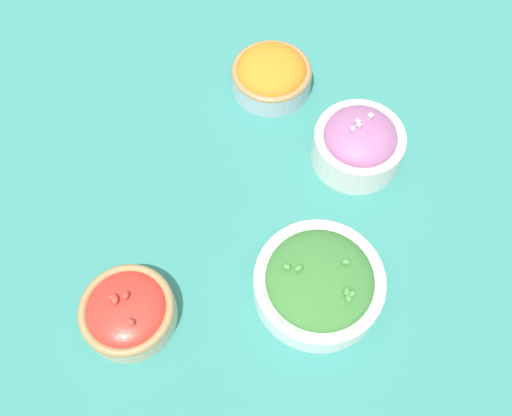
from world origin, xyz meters
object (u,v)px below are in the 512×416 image
object	(u,v)px
bowl_red_onion	(359,143)
bowl_cherry_tomatoes	(128,311)
bowl_broccoli	(319,282)
bowl_carrots	(272,74)

from	to	relation	value
bowl_red_onion	bowl_cherry_tomatoes	bearing A→B (deg)	-9.27
bowl_red_onion	bowl_broccoli	distance (m)	0.23
bowl_broccoli	bowl_carrots	distance (m)	0.36
bowl_red_onion	bowl_carrots	distance (m)	0.19
bowl_red_onion	bowl_carrots	bearing A→B (deg)	-95.52
bowl_red_onion	bowl_cherry_tomatoes	world-z (taller)	bowl_red_onion
bowl_broccoli	bowl_carrots	bearing A→B (deg)	-128.45
bowl_red_onion	bowl_broccoli	bearing A→B (deg)	24.50
bowl_carrots	bowl_broccoli	bearing A→B (deg)	51.55
bowl_cherry_tomatoes	bowl_broccoli	xyz separation A→B (m)	(-0.20, 0.16, 0.01)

